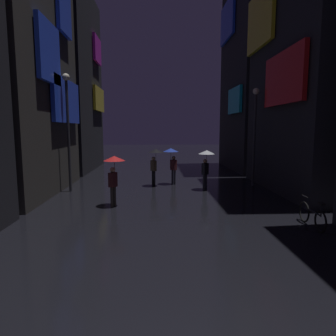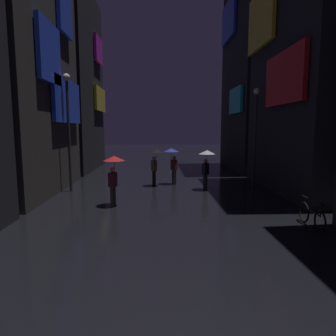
{
  "view_description": "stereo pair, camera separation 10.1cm",
  "coord_description": "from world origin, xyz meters",
  "px_view_note": "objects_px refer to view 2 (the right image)",
  "views": [
    {
      "loc": [
        -0.57,
        -2.23,
        3.23
      ],
      "look_at": [
        0.0,
        11.26,
        1.47
      ],
      "focal_mm": 32.0,
      "sensor_mm": 36.0,
      "label": 1
    },
    {
      "loc": [
        -0.46,
        -2.23,
        3.23
      ],
      "look_at": [
        0.0,
        11.26,
        1.47
      ],
      "focal_mm": 32.0,
      "sensor_mm": 36.0,
      "label": 2
    }
  ],
  "objects_px": {
    "pedestrian_foreground_right_red": "(114,167)",
    "streetlamp_left_far": "(68,120)",
    "pedestrian_foreground_left_black": "(155,157)",
    "pedestrian_midstreet_left_blue": "(172,156)",
    "streetlamp_right_far": "(255,125)",
    "pedestrian_midstreet_centre_clear": "(207,159)",
    "bicycle_parked_at_storefront": "(312,216)"
  },
  "relations": [
    {
      "from": "pedestrian_foreground_right_red",
      "to": "pedestrian_midstreet_left_blue",
      "type": "height_order",
      "value": "same"
    },
    {
      "from": "pedestrian_foreground_right_red",
      "to": "streetlamp_left_far",
      "type": "bearing_deg",
      "value": 130.9
    },
    {
      "from": "pedestrian_foreground_right_red",
      "to": "pedestrian_midstreet_centre_clear",
      "type": "bearing_deg",
      "value": 36.14
    },
    {
      "from": "pedestrian_midstreet_left_blue",
      "to": "streetlamp_left_far",
      "type": "relative_size",
      "value": 0.35
    },
    {
      "from": "pedestrian_foreground_right_red",
      "to": "pedestrian_midstreet_left_blue",
      "type": "xyz_separation_m",
      "value": [
        2.68,
        4.97,
        0.0
      ]
    },
    {
      "from": "pedestrian_midstreet_centre_clear",
      "to": "streetlamp_right_far",
      "type": "height_order",
      "value": "streetlamp_right_far"
    },
    {
      "from": "pedestrian_foreground_right_red",
      "to": "bicycle_parked_at_storefront",
      "type": "distance_m",
      "value": 7.64
    },
    {
      "from": "pedestrian_foreground_right_red",
      "to": "bicycle_parked_at_storefront",
      "type": "height_order",
      "value": "pedestrian_foreground_right_red"
    },
    {
      "from": "pedestrian_midstreet_left_blue",
      "to": "pedestrian_foreground_left_black",
      "type": "bearing_deg",
      "value": -154.93
    },
    {
      "from": "streetlamp_right_far",
      "to": "streetlamp_left_far",
      "type": "height_order",
      "value": "streetlamp_left_far"
    },
    {
      "from": "pedestrian_foreground_left_black",
      "to": "streetlamp_right_far",
      "type": "bearing_deg",
      "value": -2.54
    },
    {
      "from": "pedestrian_midstreet_centre_clear",
      "to": "pedestrian_foreground_left_black",
      "type": "distance_m",
      "value": 3.0
    },
    {
      "from": "streetlamp_right_far",
      "to": "streetlamp_left_far",
      "type": "relative_size",
      "value": 0.92
    },
    {
      "from": "pedestrian_foreground_left_black",
      "to": "streetlamp_left_far",
      "type": "height_order",
      "value": "streetlamp_left_far"
    },
    {
      "from": "pedestrian_foreground_right_red",
      "to": "streetlamp_left_far",
      "type": "xyz_separation_m",
      "value": [
        -2.7,
        3.12,
        2.03
      ]
    },
    {
      "from": "pedestrian_foreground_right_red",
      "to": "streetlamp_right_far",
      "type": "relative_size",
      "value": 0.39
    },
    {
      "from": "pedestrian_foreground_right_red",
      "to": "pedestrian_midstreet_left_blue",
      "type": "relative_size",
      "value": 1.0
    },
    {
      "from": "pedestrian_midstreet_centre_clear",
      "to": "pedestrian_midstreet_left_blue",
      "type": "bearing_deg",
      "value": 134.7
    },
    {
      "from": "pedestrian_midstreet_centre_clear",
      "to": "pedestrian_foreground_left_black",
      "type": "bearing_deg",
      "value": 154.42
    },
    {
      "from": "pedestrian_midstreet_centre_clear",
      "to": "streetlamp_left_far",
      "type": "height_order",
      "value": "streetlamp_left_far"
    },
    {
      "from": "pedestrian_foreground_left_black",
      "to": "pedestrian_foreground_right_red",
      "type": "height_order",
      "value": "same"
    },
    {
      "from": "pedestrian_foreground_left_black",
      "to": "pedestrian_midstreet_left_blue",
      "type": "height_order",
      "value": "same"
    },
    {
      "from": "bicycle_parked_at_storefront",
      "to": "streetlamp_right_far",
      "type": "height_order",
      "value": "streetlamp_right_far"
    },
    {
      "from": "streetlamp_left_far",
      "to": "streetlamp_right_far",
      "type": "bearing_deg",
      "value": 6.57
    },
    {
      "from": "pedestrian_foreground_right_red",
      "to": "streetlamp_right_far",
      "type": "height_order",
      "value": "streetlamp_right_far"
    },
    {
      "from": "pedestrian_foreground_left_black",
      "to": "bicycle_parked_at_storefront",
      "type": "relative_size",
      "value": 1.16
    },
    {
      "from": "pedestrian_foreground_left_black",
      "to": "pedestrian_midstreet_left_blue",
      "type": "relative_size",
      "value": 1.0
    },
    {
      "from": "pedestrian_midstreet_left_blue",
      "to": "bicycle_parked_at_storefront",
      "type": "bearing_deg",
      "value": -62.18
    },
    {
      "from": "streetlamp_right_far",
      "to": "streetlamp_left_far",
      "type": "distance_m",
      "value": 10.07
    },
    {
      "from": "pedestrian_midstreet_centre_clear",
      "to": "pedestrian_foreground_right_red",
      "type": "xyz_separation_m",
      "value": [
        -4.41,
        -3.22,
        0.0
      ]
    },
    {
      "from": "pedestrian_foreground_right_red",
      "to": "streetlamp_left_far",
      "type": "height_order",
      "value": "streetlamp_left_far"
    },
    {
      "from": "pedestrian_midstreet_left_blue",
      "to": "pedestrian_foreground_right_red",
      "type": "bearing_deg",
      "value": -118.33
    }
  ]
}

